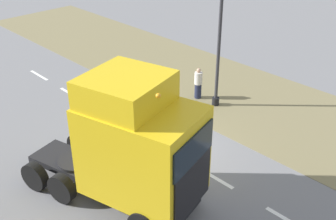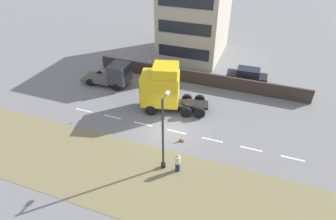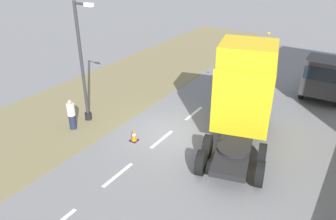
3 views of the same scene
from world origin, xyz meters
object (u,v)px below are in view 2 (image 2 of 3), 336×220
(pedestrian, at_px, (178,163))
(traffic_cone_lead, at_px, (182,138))
(parked_car, at_px, (247,77))
(lamp_post, at_px, (163,138))
(flatbed_truck, at_px, (116,74))
(lorry_cab, at_px, (163,88))

(pedestrian, distance_m, traffic_cone_lead, 3.41)
(parked_car, xyz_separation_m, lamp_post, (-15.02, 4.11, 1.80))
(flatbed_truck, bearing_deg, lamp_post, 42.69)
(lamp_post, xyz_separation_m, pedestrian, (-0.03, -1.11, -1.98))
(pedestrian, bearing_deg, parked_car, -11.27)
(flatbed_truck, relative_size, pedestrian, 3.46)
(lorry_cab, height_order, flatbed_truck, lorry_cab)
(flatbed_truck, xyz_separation_m, traffic_cone_lead, (-6.58, -9.75, -1.10))
(lamp_post, relative_size, traffic_cone_lead, 10.48)
(parked_car, xyz_separation_m, traffic_cone_lead, (-11.77, 3.75, -0.68))
(lamp_post, bearing_deg, traffic_cone_lead, -6.32)
(parked_car, distance_m, lamp_post, 15.68)
(pedestrian, bearing_deg, lorry_cab, 28.44)
(traffic_cone_lead, bearing_deg, lorry_cab, 38.59)
(lorry_cab, distance_m, flatbed_truck, 7.09)
(lorry_cab, distance_m, lamp_post, 7.83)
(parked_car, xyz_separation_m, pedestrian, (-15.05, 3.00, -0.19))
(lorry_cab, relative_size, lamp_post, 1.09)
(lorry_cab, height_order, parked_car, lorry_cab)
(flatbed_truck, bearing_deg, parked_car, 110.02)
(lorry_cab, bearing_deg, parked_car, -56.53)
(flatbed_truck, distance_m, pedestrian, 14.43)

